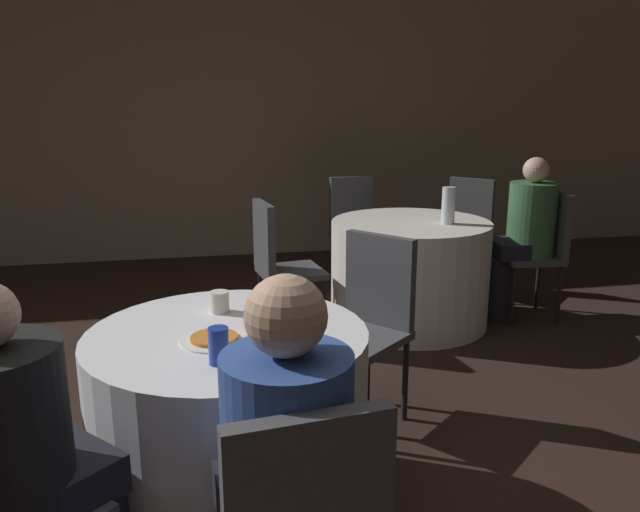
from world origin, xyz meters
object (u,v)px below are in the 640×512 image
object	(u,v)px
soda_can_silver	(288,334)
bottle_far	(448,206)
chair_far_west	(277,258)
pizza_plate_near	(214,339)
table_far	(409,272)
person_green_jacket	(521,238)
soda_can_red	(260,317)
chair_far_northeast	(466,224)
person_black_shirt	(31,465)
table_near	(230,422)
chair_far_north	(355,221)
soda_can_blue	(219,346)
person_blue_shirt	(281,485)
chair_near_northeast	(369,311)
chair_far_east	(542,243)

from	to	relation	value
soda_can_silver	bottle_far	distance (m)	2.41
chair_far_west	pizza_plate_near	world-z (taller)	chair_far_west
table_far	person_green_jacket	size ratio (longest dim) A/B	0.95
soda_can_red	chair_far_northeast	bearing A→B (deg)	52.61
chair_far_northeast	person_black_shirt	world-z (taller)	person_black_shirt
table_near	soda_can_red	world-z (taller)	soda_can_red
person_black_shirt	soda_can_silver	distance (m)	0.85
chair_far_north	soda_can_blue	world-z (taller)	chair_far_north
person_blue_shirt	bottle_far	world-z (taller)	person_blue_shirt
chair_near_northeast	pizza_plate_near	world-z (taller)	chair_near_northeast
chair_far_west	person_blue_shirt	size ratio (longest dim) A/B	0.78
table_near	soda_can_blue	bearing A→B (deg)	-97.99
soda_can_red	soda_can_silver	xyz separation A→B (m)	(0.08, -0.19, 0.00)
chair_far_northeast	person_green_jacket	bearing A→B (deg)	144.30
soda_can_silver	pizza_plate_near	bearing A→B (deg)	149.57
chair_near_northeast	chair_far_west	distance (m)	1.17
pizza_plate_near	chair_far_north	bearing A→B (deg)	66.54
table_near	chair_far_north	distance (m)	3.08
table_far	chair_far_northeast	world-z (taller)	chair_far_northeast
person_blue_shirt	soda_can_blue	world-z (taller)	person_blue_shirt
table_near	chair_far_north	world-z (taller)	chair_far_north
person_black_shirt	bottle_far	world-z (taller)	person_black_shirt
table_far	chair_far_northeast	distance (m)	0.99
chair_far_northeast	chair_far_north	bearing A→B (deg)	28.28
chair_far_northeast	person_black_shirt	distance (m)	4.04
chair_far_north	pizza_plate_near	bearing A→B (deg)	57.16
table_far	soda_can_silver	size ratio (longest dim) A/B	9.09
soda_can_blue	chair_far_east	bearing A→B (deg)	41.01
chair_far_east	chair_far_north	world-z (taller)	same
person_green_jacket	soda_can_silver	world-z (taller)	person_green_jacket
soda_can_blue	soda_can_silver	bearing A→B (deg)	13.00
soda_can_blue	bottle_far	size ratio (longest dim) A/B	0.49
soda_can_silver	soda_can_blue	xyz separation A→B (m)	(-0.23, -0.05, 0.00)
table_near	chair_far_east	world-z (taller)	chair_far_east
chair_far_west	bottle_far	bearing A→B (deg)	82.17
chair_far_north	person_blue_shirt	world-z (taller)	person_blue_shirt
table_near	person_black_shirt	bearing A→B (deg)	-137.61
person_blue_shirt	chair_far_east	bearing A→B (deg)	41.72
person_black_shirt	soda_can_blue	xyz separation A→B (m)	(0.53, 0.24, 0.21)
pizza_plate_near	table_far	bearing A→B (deg)	53.97
person_green_jacket	pizza_plate_near	world-z (taller)	person_green_jacket
pizza_plate_near	person_black_shirt	bearing A→B (deg)	-139.68
chair_far_west	person_black_shirt	bearing A→B (deg)	-31.86
person_blue_shirt	person_black_shirt	bearing A→B (deg)	152.98
pizza_plate_near	soda_can_blue	bearing A→B (deg)	-87.08
chair_far_east	person_blue_shirt	distance (m)	3.40
pizza_plate_near	soda_can_blue	size ratio (longest dim) A/B	1.96
chair_far_west	person_green_jacket	world-z (taller)	person_green_jacket
table_near	chair_far_west	world-z (taller)	chair_far_west
chair_near_northeast	bottle_far	size ratio (longest dim) A/B	3.68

